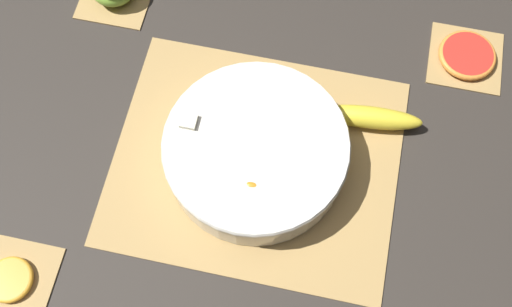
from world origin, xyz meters
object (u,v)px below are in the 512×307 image
at_px(orange_slice_whole, 10,280).
at_px(grapefruit_slice, 467,55).
at_px(fruit_salad_bowl, 256,150).
at_px(whole_banana, 368,117).

distance_m(orange_slice_whole, grapefruit_slice, 0.85).
xyz_separation_m(fruit_salad_bowl, orange_slice_whole, (-0.33, -0.27, -0.04)).
bearing_deg(orange_slice_whole, fruit_salad_bowl, 39.90).
relative_size(fruit_salad_bowl, orange_slice_whole, 4.14).
bearing_deg(whole_banana, orange_slice_whole, -142.53).
distance_m(fruit_salad_bowl, orange_slice_whole, 0.43).
xyz_separation_m(orange_slice_whole, grapefruit_slice, (0.65, 0.54, 0.00)).
xyz_separation_m(fruit_salad_bowl, grapefruit_slice, (0.33, 0.27, -0.03)).
distance_m(whole_banana, orange_slice_whole, 0.62).
relative_size(whole_banana, grapefruit_slice, 1.81).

